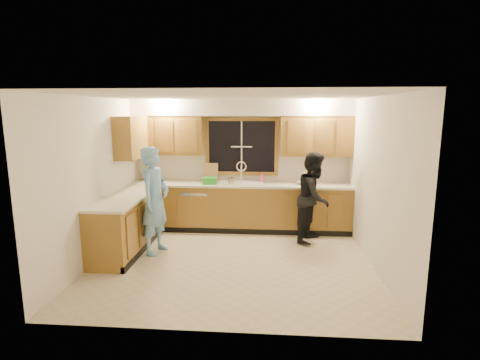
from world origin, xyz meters
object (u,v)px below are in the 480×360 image
object	(u,v)px
sink	(241,186)
man	(155,201)
stove	(113,235)
dish_crate	(209,181)
woman	(314,197)
bowl	(303,183)
dishwasher	(197,208)
soap_bottle	(262,177)
knife_block	(151,176)

from	to	relation	value
sink	man	bearing A→B (deg)	-134.12
stove	dish_crate	world-z (taller)	dish_crate
woman	bowl	xyz separation A→B (m)	(-0.15, 0.54, 0.15)
bowl	dishwasher	bearing A→B (deg)	179.56
stove	man	bearing A→B (deg)	44.13
woman	stove	bearing A→B (deg)	136.04
man	soap_bottle	xyz separation A→B (m)	(1.70, 1.49, 0.14)
woman	knife_block	size ratio (longest dim) A/B	8.24
knife_block	man	bearing A→B (deg)	-103.69
knife_block	soap_bottle	bearing A→B (deg)	-31.42
sink	soap_bottle	world-z (taller)	sink
man	knife_block	bearing A→B (deg)	32.58
dishwasher	soap_bottle	world-z (taller)	soap_bottle
soap_bottle	stove	bearing A→B (deg)	-137.98
sink	woman	xyz separation A→B (m)	(1.34, -0.57, -0.07)
sink	bowl	size ratio (longest dim) A/B	3.74
dishwasher	knife_block	distance (m)	1.12
dishwasher	bowl	bearing A→B (deg)	-0.44
knife_block	dishwasher	bearing A→B (deg)	-40.43
dishwasher	woman	xyz separation A→B (m)	(2.19, -0.55, 0.39)
stove	man	size ratio (longest dim) A/B	0.52
woman	soap_bottle	distance (m)	1.21
man	sink	bearing A→B (deg)	-30.91
man	soap_bottle	distance (m)	2.27
sink	soap_bottle	xyz separation A→B (m)	(0.41, 0.17, 0.15)
dish_crate	man	bearing A→B (deg)	-119.27
sink	stove	bearing A→B (deg)	-134.61
man	bowl	bearing A→B (deg)	-49.19
dishwasher	knife_block	world-z (taller)	knife_block
sink	dish_crate	world-z (taller)	sink
sink	bowl	bearing A→B (deg)	-1.46
dishwasher	man	distance (m)	1.45
dish_crate	bowl	bearing A→B (deg)	1.96
soap_bottle	man	bearing A→B (deg)	-138.66
stove	knife_block	bearing A→B (deg)	89.61
sink	knife_block	xyz separation A→B (m)	(-1.79, 0.11, 0.15)
dish_crate	stove	bearing A→B (deg)	-124.85
dishwasher	soap_bottle	distance (m)	1.41
sink	woman	bearing A→B (deg)	-22.98
soap_bottle	knife_block	bearing A→B (deg)	-178.36
dish_crate	bowl	distance (m)	1.79
man	woman	bearing A→B (deg)	-60.75
stove	sink	bearing A→B (deg)	45.39
sink	dishwasher	distance (m)	0.96
dishwasher	stove	xyz separation A→B (m)	(-0.95, -1.81, 0.04)
dishwasher	bowl	world-z (taller)	bowl
dishwasher	man	xyz separation A→B (m)	(-0.43, -1.31, 0.46)
dishwasher	bowl	distance (m)	2.11
dishwasher	woman	world-z (taller)	woman
woman	dish_crate	bearing A→B (deg)	100.41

